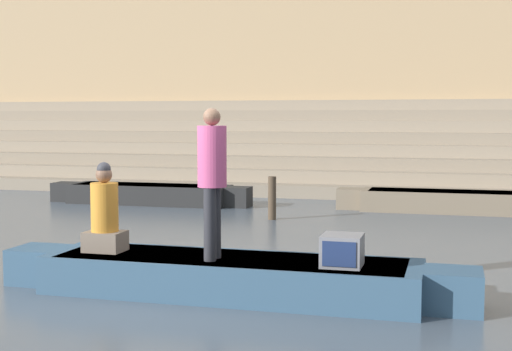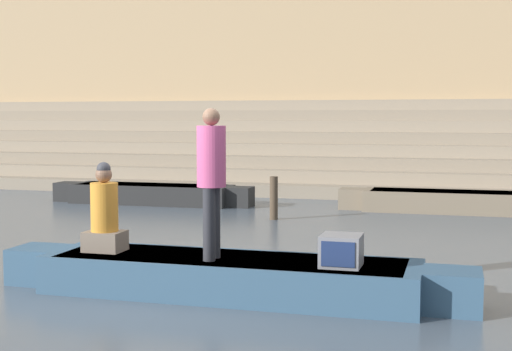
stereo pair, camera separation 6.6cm
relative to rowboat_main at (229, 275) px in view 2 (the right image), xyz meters
The scene contains 10 objects.
ground_plane 1.03m from the rowboat_main, 157.16° to the left, with size 120.00×120.00×0.00m, color #4C5660.
ghat_steps 13.82m from the rowboat_main, 93.82° to the left, with size 36.00×5.51×2.71m.
back_wall 16.82m from the rowboat_main, 93.23° to the left, with size 34.20×1.28×8.52m.
rowboat_main is the anchor object (origin of this frame).
person_standing 1.27m from the rowboat_main, 138.99° to the right, with size 0.34×0.34×1.80m.
person_rowing 1.77m from the rowboat_main, behind, with size 0.48×0.38×1.13m.
tv_set 1.44m from the rowboat_main, ahead, with size 0.46×0.48×0.36m.
moored_boat_shore 9.43m from the rowboat_main, 119.78° to the left, with size 5.20×1.06×0.48m.
moored_boat_distant 8.95m from the rowboat_main, 72.80° to the left, with size 5.32×1.06×0.48m.
mooring_post 6.43m from the rowboat_main, 99.52° to the left, with size 0.17×0.17×0.91m, color #473828.
Camera 2 is at (3.54, -8.46, 2.15)m, focal length 50.00 mm.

